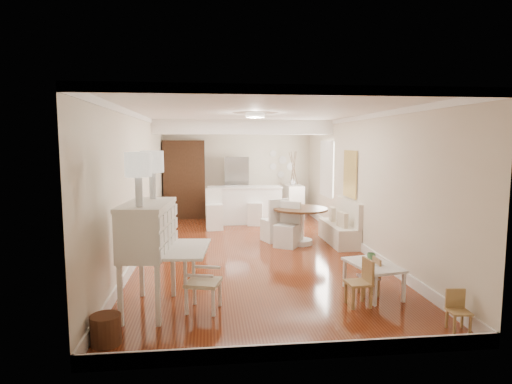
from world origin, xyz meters
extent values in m
plane|color=maroon|center=(0.00, 0.00, 0.00)|extent=(9.00, 9.00, 0.00)
cube|color=white|center=(0.00, 0.00, 2.80)|extent=(4.50, 9.00, 0.04)
cube|color=beige|center=(0.00, 4.50, 1.40)|extent=(4.50, 0.04, 2.80)
cube|color=beige|center=(0.00, -4.50, 1.40)|extent=(4.50, 0.04, 2.80)
cube|color=beige|center=(-2.25, 0.00, 1.40)|extent=(0.04, 9.00, 2.80)
cube|color=beige|center=(2.25, 0.00, 1.40)|extent=(0.04, 9.00, 2.80)
cube|color=white|center=(0.00, 2.20, 2.62)|extent=(4.50, 0.45, 0.36)
cube|color=tan|center=(2.21, 0.50, 1.55)|extent=(0.04, 0.84, 1.04)
cube|color=white|center=(2.23, 2.40, 1.55)|extent=(0.04, 1.10, 1.40)
cylinder|color=#381E11|center=(-1.20, 4.48, 1.85)|extent=(0.30, 0.03, 0.30)
cylinder|color=white|center=(0.00, -0.50, 2.75)|extent=(0.36, 0.36, 0.08)
cube|color=white|center=(-1.70, -2.95, 0.73)|extent=(1.25, 1.27, 1.46)
cube|color=white|center=(-0.98, -3.05, 0.40)|extent=(0.57, 0.57, 0.80)
cylinder|color=#512C19|center=(-2.05, -3.91, 0.17)|extent=(0.42, 0.42, 0.34)
cube|color=white|center=(1.52, -2.71, 0.23)|extent=(0.73, 1.02, 0.46)
cube|color=#A6804B|center=(1.14, -3.12, 0.33)|extent=(0.35, 0.35, 0.66)
cube|color=#A27749|center=(1.44, -2.73, 0.28)|extent=(0.28, 0.28, 0.56)
cube|color=#AB854E|center=(2.06, -4.03, 0.25)|extent=(0.26, 0.26, 0.50)
cube|color=silver|center=(1.99, 0.50, 0.49)|extent=(0.52, 1.60, 0.98)
cylinder|color=#4B2D18|center=(1.11, 0.49, 0.41)|extent=(1.37, 1.37, 0.81)
cube|color=silver|center=(0.78, 0.30, 0.48)|extent=(0.64, 0.65, 0.96)
cube|color=white|center=(0.58, 0.85, 0.50)|extent=(0.61, 0.62, 0.99)
cube|color=white|center=(0.10, 3.10, 0.52)|extent=(2.05, 0.65, 1.03)
cube|color=white|center=(-0.75, 2.31, 0.53)|extent=(0.44, 0.44, 1.05)
cube|color=white|center=(0.36, 2.79, 0.49)|extent=(0.46, 0.46, 0.99)
cube|color=#381E11|center=(-1.60, 4.18, 1.15)|extent=(1.20, 0.60, 2.30)
imported|color=silver|center=(0.30, 4.15, 0.90)|extent=(0.75, 0.65, 1.80)
cube|color=silver|center=(1.62, 3.84, 0.49)|extent=(0.48, 1.04, 0.98)
imported|color=#58975D|center=(1.57, -2.49, 0.51)|extent=(0.17, 0.17, 0.10)
imported|color=white|center=(1.60, 3.87, 1.08)|extent=(0.24, 0.24, 0.19)
camera|label=1|loc=(-0.89, -8.62, 2.25)|focal=30.00mm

